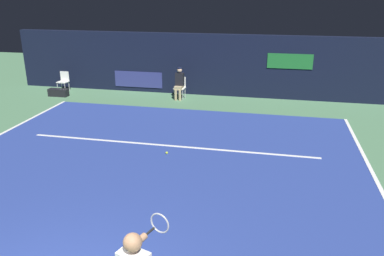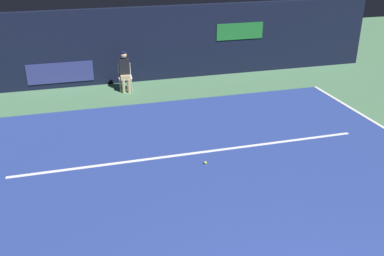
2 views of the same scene
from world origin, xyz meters
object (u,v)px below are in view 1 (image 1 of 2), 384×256
line_judge_on_chair (179,83)px  courtside_chair_near (64,80)px  tennis_ball (167,153)px  equipment_bag (58,93)px

line_judge_on_chair → courtside_chair_near: size_ratio=1.50×
courtside_chair_near → tennis_ball: (6.45, -5.92, -0.46)m
line_judge_on_chair → courtside_chair_near: 5.41m
tennis_ball → courtside_chair_near: bearing=137.4°
courtside_chair_near → equipment_bag: courtside_chair_near is taller
courtside_chair_near → equipment_bag: 0.95m
equipment_bag → tennis_ball: bearing=-39.6°
line_judge_on_chair → equipment_bag: size_ratio=1.57×
courtside_chair_near → line_judge_on_chair: bearing=-2.1°
courtside_chair_near → tennis_ball: bearing=-42.6°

